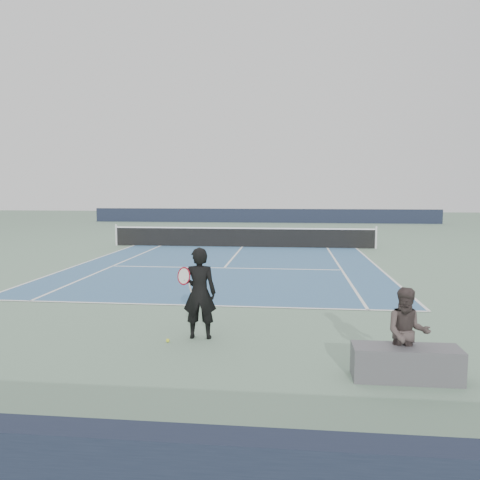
# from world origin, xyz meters

# --- Properties ---
(ground) EXTENTS (80.00, 80.00, 0.00)m
(ground) POSITION_xyz_m (0.00, 0.00, 0.00)
(ground) COLOR slate
(court_surface) EXTENTS (10.97, 23.77, 0.01)m
(court_surface) POSITION_xyz_m (0.00, 0.00, 0.01)
(court_surface) COLOR #3B648C
(court_surface) RESTS_ON ground
(tennis_net) EXTENTS (12.90, 0.10, 1.07)m
(tennis_net) POSITION_xyz_m (0.00, 0.00, 0.50)
(tennis_net) COLOR silver
(tennis_net) RESTS_ON ground
(windscreen_far) EXTENTS (30.00, 0.25, 1.20)m
(windscreen_far) POSITION_xyz_m (0.00, 17.88, 0.60)
(windscreen_far) COLOR black
(windscreen_far) RESTS_ON ground
(tennis_player) EXTENTS (0.79, 0.51, 1.71)m
(tennis_player) POSITION_xyz_m (0.64, -14.28, 0.86)
(tennis_player) COLOR black
(tennis_player) RESTS_ON ground
(tennis_ball) EXTENTS (0.07, 0.07, 0.07)m
(tennis_ball) POSITION_xyz_m (0.11, -14.61, 0.03)
(tennis_ball) COLOR #CDD72C
(tennis_ball) RESTS_ON ground
(spectator_bench) EXTENTS (1.59, 0.70, 1.36)m
(spectator_bench) POSITION_xyz_m (4.00, -15.89, 0.49)
(spectator_bench) COLOR #535257
(spectator_bench) RESTS_ON ground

